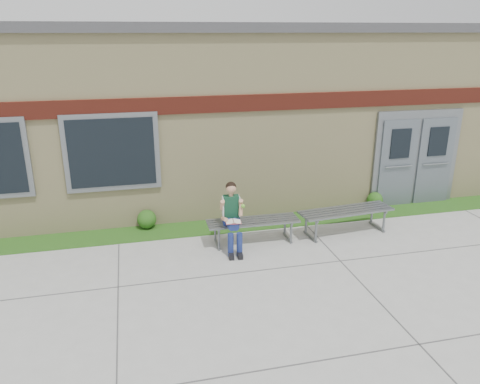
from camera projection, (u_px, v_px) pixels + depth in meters
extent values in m
plane|color=#9E9E99|center=(299.00, 281.00, 7.97)|extent=(80.00, 80.00, 0.00)
cube|color=#2E5316|center=(258.00, 223.00, 10.36)|extent=(16.00, 0.80, 0.02)
cube|color=beige|center=(226.00, 109.00, 12.84)|extent=(16.00, 6.00, 4.00)
cube|color=#3F3F42|center=(225.00, 28.00, 12.15)|extent=(16.20, 6.20, 0.20)
cube|color=maroon|center=(255.00, 103.00, 9.86)|extent=(16.00, 0.06, 0.35)
cube|color=slate|center=(112.00, 152.00, 9.48)|extent=(1.90, 0.08, 1.60)
cube|color=black|center=(112.00, 153.00, 9.45)|extent=(1.70, 0.04, 1.40)
cube|color=slate|center=(415.00, 158.00, 11.20)|extent=(2.20, 0.08, 2.30)
cube|color=#545D65|center=(397.00, 164.00, 11.07)|extent=(0.92, 0.06, 2.10)
cube|color=#545D65|center=(435.00, 161.00, 11.29)|extent=(0.92, 0.06, 2.10)
cube|color=slate|center=(253.00, 221.00, 9.29)|extent=(1.84, 0.54, 0.04)
cube|color=slate|center=(217.00, 236.00, 9.21)|extent=(0.05, 0.51, 0.42)
cube|color=slate|center=(288.00, 229.00, 9.53)|extent=(0.05, 0.51, 0.42)
cube|color=slate|center=(346.00, 211.00, 9.71)|extent=(2.04, 0.74, 0.04)
cube|color=slate|center=(309.00, 226.00, 9.62)|extent=(0.10, 0.56, 0.45)
cube|color=slate|center=(380.00, 219.00, 9.97)|extent=(0.10, 0.56, 0.45)
cube|color=navy|center=(231.00, 220.00, 9.11)|extent=(0.34, 0.25, 0.15)
cube|color=#0F3A2A|center=(231.00, 206.00, 9.00)|extent=(0.31, 0.21, 0.43)
sphere|color=tan|center=(231.00, 188.00, 8.87)|extent=(0.21, 0.21, 0.20)
sphere|color=black|center=(231.00, 187.00, 8.88)|extent=(0.22, 0.22, 0.20)
cylinder|color=navy|center=(228.00, 224.00, 8.86)|extent=(0.18, 0.40, 0.14)
cylinder|color=navy|center=(237.00, 223.00, 8.89)|extent=(0.18, 0.40, 0.14)
cylinder|color=navy|center=(231.00, 245.00, 8.77)|extent=(0.11, 0.11, 0.46)
cylinder|color=navy|center=(239.00, 244.00, 8.79)|extent=(0.11, 0.11, 0.46)
cube|color=black|center=(231.00, 255.00, 8.77)|extent=(0.12, 0.25, 0.09)
cube|color=black|center=(240.00, 255.00, 8.79)|extent=(0.12, 0.25, 0.09)
cylinder|color=tan|center=(222.00, 205.00, 8.90)|extent=(0.10, 0.21, 0.25)
cylinder|color=tan|center=(241.00, 204.00, 8.95)|extent=(0.10, 0.21, 0.25)
cube|color=white|center=(233.00, 221.00, 8.74)|extent=(0.31, 0.23, 0.01)
cube|color=#B94547|center=(233.00, 222.00, 8.74)|extent=(0.31, 0.24, 0.01)
sphere|color=#69B931|center=(243.00, 206.00, 8.83)|extent=(0.08, 0.08, 0.08)
sphere|color=#2E5316|center=(147.00, 219.00, 10.00)|extent=(0.41, 0.41, 0.41)
sphere|color=#2E5316|center=(375.00, 200.00, 11.18)|extent=(0.38, 0.38, 0.38)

